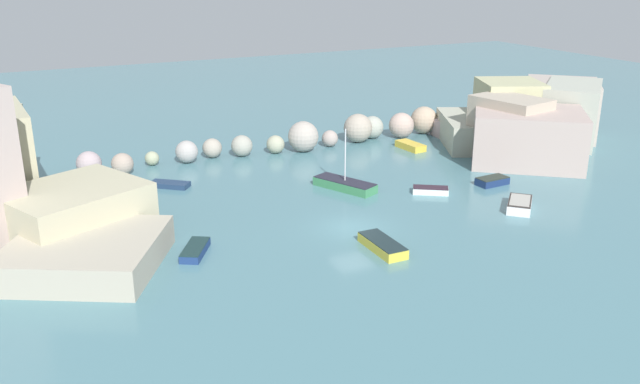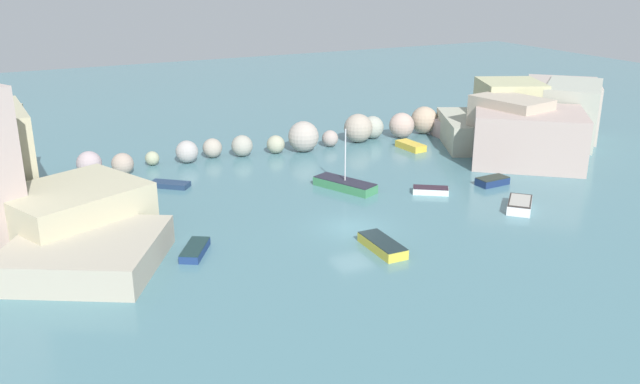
% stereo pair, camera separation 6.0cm
% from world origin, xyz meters
% --- Properties ---
extents(cove_water, '(160.00, 160.00, 0.00)m').
position_xyz_m(cove_water, '(0.00, 0.00, 0.00)').
color(cove_water, slate).
rests_on(cove_water, ground).
extents(cliff_headland_right, '(20.39, 17.79, 5.88)m').
position_xyz_m(cliff_headland_right, '(24.76, 10.83, 2.42)').
color(cliff_headland_right, '#B3A591').
rests_on(cliff_headland_right, ground).
extents(rock_breakwater, '(34.74, 4.01, 2.79)m').
position_xyz_m(rock_breakwater, '(6.68, 18.94, 1.18)').
color(rock_breakwater, '#B09BA0').
rests_on(rock_breakwater, ground).
extents(moored_boat_0, '(1.55, 3.16, 0.61)m').
position_xyz_m(moored_boat_0, '(14.19, 14.56, 0.30)').
color(moored_boat_0, gold).
rests_on(moored_boat_0, cove_water).
extents(moored_boat_1, '(2.58, 1.41, 0.60)m').
position_xyz_m(moored_boat_1, '(14.10, 3.00, 0.30)').
color(moored_boat_1, navy).
rests_on(moored_boat_1, cove_water).
extents(moored_boat_2, '(3.37, 1.87, 0.53)m').
position_xyz_m(moored_boat_2, '(-15.53, 14.95, 0.26)').
color(moored_boat_2, '#3D8848').
rests_on(moored_boat_2, cove_water).
extents(moored_boat_3, '(2.54, 3.18, 0.51)m').
position_xyz_m(moored_boat_3, '(-10.39, 0.55, 0.25)').
color(moored_boat_3, navy).
rests_on(moored_boat_3, cove_water).
extents(moored_boat_4, '(3.25, 3.24, 0.72)m').
position_xyz_m(moored_boat_4, '(12.17, -2.20, 0.37)').
color(moored_boat_4, white).
rests_on(moored_boat_4, cove_water).
extents(moored_boat_5, '(2.77, 2.34, 0.51)m').
position_xyz_m(moored_boat_5, '(8.56, 3.38, 0.25)').
color(moored_boat_5, white).
rests_on(moored_boat_5, cove_water).
extents(moored_boat_6, '(3.54, 5.27, 4.71)m').
position_xyz_m(moored_boat_6, '(3.30, 7.16, 0.37)').
color(moored_boat_6, '#3C8553').
rests_on(moored_boat_6, cove_water).
extents(moored_boat_7, '(1.42, 3.74, 0.64)m').
position_xyz_m(moored_boat_7, '(-0.09, -3.91, 0.32)').
color(moored_boat_7, gold).
rests_on(moored_boat_7, cove_water).
extents(moored_boat_8, '(3.10, 2.86, 0.39)m').
position_xyz_m(moored_boat_8, '(-8.58, 13.59, 0.19)').
color(moored_boat_8, navy).
rests_on(moored_boat_8, cove_water).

